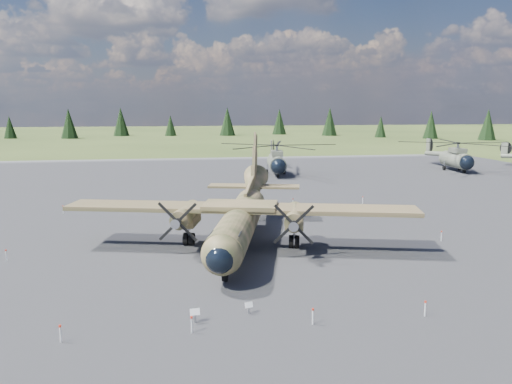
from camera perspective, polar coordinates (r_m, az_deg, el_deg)
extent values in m
plane|color=#54612B|center=(38.01, -1.97, -6.70)|extent=(500.00, 500.00, 0.00)
cube|color=slate|center=(47.62, -3.49, -3.33)|extent=(120.00, 120.00, 0.04)
cylinder|color=#3A4022|center=(37.63, -1.90, -3.54)|extent=(6.62, 16.60, 2.56)
sphere|color=#3A4022|center=(29.75, -3.91, -7.16)|extent=(3.06, 3.06, 2.51)
sphere|color=black|center=(29.29, -4.07, -7.53)|extent=(2.25, 2.25, 1.85)
cube|color=black|center=(30.95, -3.49, -5.17)|extent=(2.14, 1.88, 0.50)
cone|color=#3A4022|center=(47.99, -0.29, 0.52)|extent=(4.01, 6.73, 3.86)
cube|color=#999B9E|center=(38.77, -1.72, -4.75)|extent=(3.06, 5.76, 0.46)
cube|color=#393E20|center=(37.85, -1.82, -1.83)|extent=(26.50, 9.68, 0.32)
cube|color=#3A4022|center=(37.81, -1.83, -1.54)|extent=(6.15, 4.57, 0.32)
cylinder|color=#3A4022|center=(38.42, -7.99, -2.52)|extent=(2.53, 4.96, 1.37)
cube|color=#3A4022|center=(39.24, -7.72, -3.15)|extent=(2.11, 3.36, 0.73)
cone|color=gray|center=(35.60, -9.09, -3.53)|extent=(0.88, 0.97, 0.70)
cylinder|color=black|center=(39.61, -7.67, -5.34)|extent=(1.03, 1.18, 1.01)
cylinder|color=#3A4022|center=(37.40, 4.41, -2.79)|extent=(2.53, 4.96, 1.37)
cube|color=#3A4022|center=(38.25, 4.42, -3.42)|extent=(2.11, 3.36, 0.73)
cone|color=gray|center=(34.50, 4.33, -3.85)|extent=(0.88, 0.97, 0.70)
cylinder|color=black|center=(38.63, 4.39, -5.67)|extent=(1.03, 1.18, 1.01)
cube|color=#3A4022|center=(44.48, -0.73, 0.51)|extent=(1.98, 6.76, 1.54)
cube|color=#393E20|center=(48.43, -0.23, 0.66)|extent=(9.02, 4.16, 0.20)
cylinder|color=gray|center=(31.07, -3.57, -8.24)|extent=(0.16, 0.16, 0.82)
cylinder|color=black|center=(31.28, -3.55, -9.40)|extent=(0.53, 0.91, 0.86)
cylinder|color=slate|center=(79.01, 2.36, 3.29)|extent=(3.46, 7.69, 2.58)
sphere|color=black|center=(75.34, 2.59, 2.94)|extent=(2.64, 2.64, 2.37)
sphere|color=slate|center=(82.70, 2.15, 3.58)|extent=(2.64, 2.64, 2.37)
cube|color=slate|center=(78.44, 2.39, 4.46)|extent=(2.14, 3.49, 0.77)
cylinder|color=gray|center=(78.37, 2.40, 5.02)|extent=(0.41, 0.41, 1.03)
cylinder|color=slate|center=(86.50, 1.96, 4.09)|extent=(1.93, 8.86, 1.48)
cube|color=slate|center=(90.23, 1.79, 5.15)|extent=(0.40, 1.46, 2.48)
cylinder|color=black|center=(90.26, 2.01, 5.15)|extent=(0.39, 2.67, 2.68)
cylinder|color=black|center=(76.13, 2.54, 1.91)|extent=(0.37, 0.73, 0.70)
cylinder|color=black|center=(80.32, 1.29, 2.33)|extent=(0.41, 0.86, 0.83)
cylinder|color=gray|center=(80.25, 1.29, 2.71)|extent=(0.16, 0.16, 1.50)
cylinder|color=black|center=(80.54, 3.27, 2.34)|extent=(0.41, 0.86, 0.83)
cylinder|color=gray|center=(80.47, 3.28, 2.72)|extent=(0.16, 0.16, 1.50)
cylinder|color=slate|center=(90.53, 21.88, 3.42)|extent=(3.19, 7.59, 2.57)
sphere|color=black|center=(87.25, 22.94, 3.10)|extent=(2.56, 2.56, 2.36)
sphere|color=slate|center=(93.85, 20.89, 3.68)|extent=(2.56, 2.56, 2.36)
cube|color=slate|center=(90.02, 22.06, 4.43)|extent=(2.02, 3.43, 0.77)
cylinder|color=gray|center=(89.96, 22.09, 4.92)|extent=(0.40, 0.40, 1.03)
cylinder|color=slate|center=(97.30, 19.94, 4.14)|extent=(1.60, 8.82, 1.47)
cube|color=slate|center=(100.71, 19.09, 5.09)|extent=(0.35, 1.45, 2.47)
cylinder|color=black|center=(100.86, 19.28, 5.09)|extent=(0.29, 2.67, 2.67)
cylinder|color=black|center=(87.95, 22.69, 2.22)|extent=(0.35, 0.72, 0.70)
cylinder|color=black|center=(91.19, 20.70, 2.59)|extent=(0.38, 0.85, 0.82)
cylinder|color=gray|center=(91.13, 20.72, 2.92)|extent=(0.16, 0.16, 1.49)
cylinder|color=black|center=(92.40, 22.26, 2.58)|extent=(0.38, 0.85, 0.82)
cylinder|color=gray|center=(92.34, 22.28, 2.91)|extent=(0.16, 0.16, 1.49)
cube|color=slate|center=(102.63, 26.55, 4.50)|extent=(0.67, 1.29, 2.24)
cylinder|color=black|center=(102.91, 26.65, 4.50)|extent=(0.94, 2.28, 2.43)
cube|color=gray|center=(26.02, -6.99, -13.99)|extent=(0.10, 0.10, 0.60)
cube|color=white|center=(25.86, -7.00, -13.45)|extent=(0.51, 0.26, 0.34)
cube|color=gray|center=(26.86, -0.84, -13.24)|extent=(0.09, 0.09, 0.52)
cube|color=white|center=(26.72, -0.83, -12.78)|extent=(0.44, 0.26, 0.29)
cylinder|color=white|center=(25.51, -21.44, -14.89)|extent=(0.07, 0.07, 0.80)
cylinder|color=red|center=(25.35, -21.50, -14.06)|extent=(0.12, 0.12, 0.10)
cylinder|color=white|center=(24.93, -7.37, -14.86)|extent=(0.07, 0.07, 0.80)
cylinder|color=red|center=(24.76, -7.39, -14.02)|extent=(0.12, 0.12, 0.10)
cylinder|color=white|center=(25.76, 6.51, -14.00)|extent=(0.07, 0.07, 0.80)
cylinder|color=red|center=(25.61, 6.52, -13.18)|extent=(0.12, 0.12, 0.10)
cylinder|color=white|center=(27.90, 18.76, -12.57)|extent=(0.07, 0.07, 0.80)
cylinder|color=red|center=(27.75, 18.80, -11.80)|extent=(0.12, 0.12, 0.10)
cylinder|color=white|center=(54.41, -21.18, -1.90)|extent=(0.07, 0.07, 0.80)
cylinder|color=red|center=(54.34, -21.20, -1.49)|extent=(0.12, 0.12, 0.10)
cylinder|color=white|center=(53.30, -12.74, -1.71)|extent=(0.07, 0.07, 0.80)
cylinder|color=red|center=(53.23, -12.76, -1.28)|extent=(0.12, 0.12, 0.10)
cylinder|color=white|center=(53.38, -4.14, -1.47)|extent=(0.07, 0.07, 0.80)
cylinder|color=red|center=(53.31, -4.14, -1.05)|extent=(0.12, 0.12, 0.10)
cylinder|color=white|center=(54.65, 4.25, -1.21)|extent=(0.07, 0.07, 0.80)
cylinder|color=red|center=(54.57, 4.25, -0.80)|extent=(0.12, 0.12, 0.10)
cylinder|color=white|center=(57.02, 12.09, -0.95)|extent=(0.07, 0.07, 0.80)
cylinder|color=red|center=(56.95, 12.11, -0.55)|extent=(0.12, 0.12, 0.10)
cylinder|color=white|center=(39.48, -26.64, -6.52)|extent=(0.07, 0.07, 0.80)
cylinder|color=red|center=(39.38, -26.68, -5.96)|extent=(0.12, 0.12, 0.10)
cylinder|color=white|center=(43.11, 20.43, -4.78)|extent=(0.07, 0.07, 0.80)
cylinder|color=red|center=(43.01, 20.46, -4.26)|extent=(0.12, 0.12, 0.10)
cone|color=black|center=(181.12, 24.96, 7.02)|extent=(5.65, 5.65, 10.08)
cone|color=black|center=(182.47, 19.36, 7.29)|extent=(5.30, 5.30, 9.47)
cone|color=black|center=(184.67, 14.06, 7.28)|extent=(4.27, 4.27, 7.63)
cone|color=black|center=(192.25, 8.41, 7.99)|extent=(5.94, 5.94, 10.60)
cone|color=black|center=(198.94, 2.68, 8.05)|extent=(5.60, 5.60, 10.01)
cone|color=black|center=(190.88, -3.29, 8.06)|extent=(5.92, 5.92, 10.57)
cone|color=black|center=(191.53, -9.75, 7.52)|extent=(4.34, 4.34, 7.74)
cone|color=black|center=(194.74, -15.19, 7.77)|extent=(5.89, 5.89, 10.52)
cone|color=black|center=(184.08, -20.61, 7.35)|extent=(5.73, 5.73, 10.24)
cone|color=black|center=(192.40, -26.33, 6.68)|extent=(4.36, 4.36, 7.78)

